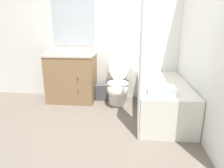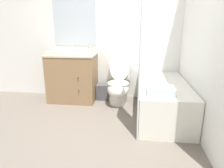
# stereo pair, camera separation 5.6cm
# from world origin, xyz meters

# --- Properties ---
(ground_plane) EXTENTS (14.00, 14.00, 0.00)m
(ground_plane) POSITION_xyz_m (0.00, 0.00, 0.00)
(ground_plane) COLOR #6B6056
(wall_back) EXTENTS (8.00, 0.06, 2.50)m
(wall_back) POSITION_xyz_m (-0.01, 1.72, 1.25)
(wall_back) COLOR silver
(wall_back) RESTS_ON ground_plane
(wall_right) EXTENTS (0.05, 2.70, 2.50)m
(wall_right) POSITION_xyz_m (1.22, 0.85, 1.25)
(wall_right) COLOR silver
(wall_right) RESTS_ON ground_plane
(vanity_cabinet) EXTENTS (0.87, 0.61, 0.88)m
(vanity_cabinet) POSITION_xyz_m (-0.76, 1.41, 0.45)
(vanity_cabinet) COLOR olive
(vanity_cabinet) RESTS_ON ground_plane
(sink_faucet) EXTENTS (0.14, 0.12, 0.12)m
(sink_faucet) POSITION_xyz_m (-0.76, 1.62, 0.91)
(sink_faucet) COLOR silver
(sink_faucet) RESTS_ON vanity_cabinet
(toilet) EXTENTS (0.39, 0.69, 0.88)m
(toilet) POSITION_xyz_m (0.10, 1.33, 0.33)
(toilet) COLOR silver
(toilet) RESTS_ON ground_plane
(bathtub) EXTENTS (0.73, 1.57, 0.53)m
(bathtub) POSITION_xyz_m (0.82, 0.91, 0.27)
(bathtub) COLOR silver
(bathtub) RESTS_ON ground_plane
(shower_curtain) EXTENTS (0.02, 0.48, 1.91)m
(shower_curtain) POSITION_xyz_m (0.44, 0.36, 0.96)
(shower_curtain) COLOR white
(shower_curtain) RESTS_ON ground_plane
(wastebasket) EXTENTS (0.22, 0.19, 0.30)m
(wastebasket) POSITION_xyz_m (-0.22, 1.49, 0.15)
(wastebasket) COLOR #4C4C51
(wastebasket) RESTS_ON ground_plane
(tissue_box) EXTENTS (0.12, 0.13, 0.12)m
(tissue_box) POSITION_xyz_m (-0.44, 1.45, 0.93)
(tissue_box) COLOR beige
(tissue_box) RESTS_ON vanity_cabinet
(soap_dispenser) EXTENTS (0.07, 0.07, 0.15)m
(soap_dispenser) POSITION_xyz_m (-0.43, 1.45, 0.94)
(soap_dispenser) COLOR tan
(soap_dispenser) RESTS_ON vanity_cabinet
(hand_towel_folded) EXTENTS (0.26, 0.16, 0.06)m
(hand_towel_folded) POSITION_xyz_m (-1.03, 1.27, 0.91)
(hand_towel_folded) COLOR beige
(hand_towel_folded) RESTS_ON vanity_cabinet
(bath_towel_folded) EXTENTS (0.34, 0.25, 0.10)m
(bath_towel_folded) POSITION_xyz_m (0.72, 0.39, 0.58)
(bath_towel_folded) COLOR silver
(bath_towel_folded) RESTS_ON bathtub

